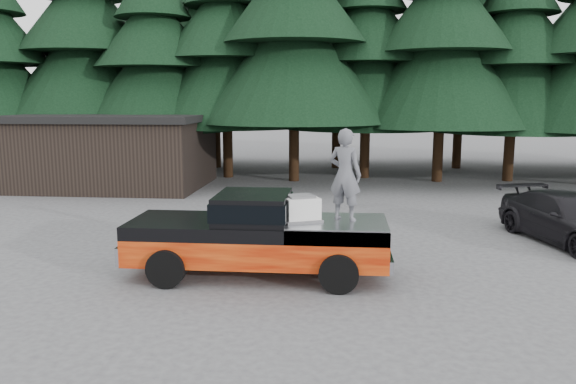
# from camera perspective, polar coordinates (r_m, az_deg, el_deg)

# --- Properties ---
(ground) EXTENTS (120.00, 120.00, 0.00)m
(ground) POSITION_cam_1_polar(r_m,az_deg,el_deg) (13.52, -0.41, -7.86)
(ground) COLOR #464648
(ground) RESTS_ON ground
(pickup_truck) EXTENTS (6.00, 2.04, 1.33)m
(pickup_truck) POSITION_cam_1_polar(r_m,az_deg,el_deg) (12.89, -3.07, -5.67)
(pickup_truck) COLOR #DF5916
(pickup_truck) RESTS_ON ground
(truck_cab) EXTENTS (1.66, 1.90, 0.59)m
(truck_cab) POSITION_cam_1_polar(r_m,az_deg,el_deg) (12.68, -3.56, -1.47)
(truck_cab) COLOR black
(truck_cab) RESTS_ON pickup_truck
(air_compressor) EXTENTS (0.94, 0.87, 0.52)m
(air_compressor) POSITION_cam_1_polar(r_m,az_deg,el_deg) (12.49, 1.31, -1.80)
(air_compressor) COLOR silver
(air_compressor) RESTS_ON pickup_truck
(man_on_bed) EXTENTS (0.88, 0.74, 2.06)m
(man_on_bed) POSITION_cam_1_polar(r_m,az_deg,el_deg) (12.54, 5.82, 1.77)
(man_on_bed) COLOR #595A61
(man_on_bed) RESTS_ON pickup_truck
(parked_car) EXTENTS (3.28, 5.18, 1.40)m
(parked_car) POSITION_cam_1_polar(r_m,az_deg,el_deg) (17.62, 26.65, -2.43)
(parked_car) COLOR black
(parked_car) RESTS_ON ground
(utility_building) EXTENTS (8.40, 6.40, 3.30)m
(utility_building) POSITION_cam_1_polar(r_m,az_deg,el_deg) (27.00, -17.08, 4.07)
(utility_building) COLOR black
(utility_building) RESTS_ON ground
(treeline) EXTENTS (60.15, 16.05, 17.50)m
(treeline) POSITION_cam_1_polar(r_m,az_deg,el_deg) (30.27, 3.89, 16.50)
(treeline) COLOR black
(treeline) RESTS_ON ground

